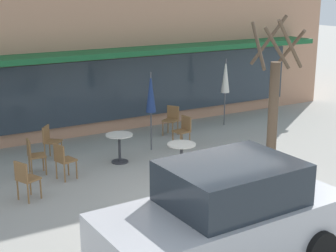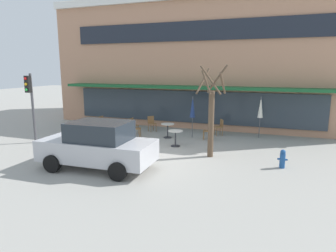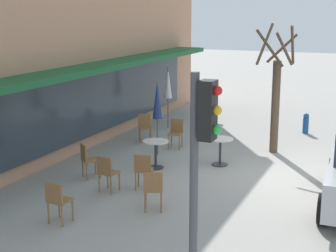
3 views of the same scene
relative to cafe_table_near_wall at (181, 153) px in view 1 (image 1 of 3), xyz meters
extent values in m
plane|color=#9E9B93|center=(-0.55, -1.74, -0.52)|extent=(80.00, 80.00, 0.00)
cube|color=#19592D|center=(-0.55, 3.71, 2.03)|extent=(16.00, 1.10, 0.16)
cube|color=#2D3842|center=(-0.55, 4.20, 0.83)|extent=(15.06, 0.10, 1.90)
cylinder|color=#333338|center=(0.00, 0.00, -0.50)|extent=(0.44, 0.44, 0.03)
cylinder|color=#333338|center=(0.00, 0.00, -0.14)|extent=(0.07, 0.07, 0.70)
cylinder|color=silver|center=(0.00, 0.00, 0.23)|extent=(0.70, 0.70, 0.03)
cylinder|color=#333338|center=(-0.95, 1.51, -0.50)|extent=(0.44, 0.44, 0.03)
cylinder|color=#333338|center=(-0.95, 1.51, -0.14)|extent=(0.07, 0.07, 0.70)
cylinder|color=silver|center=(-0.95, 1.51, 0.23)|extent=(0.70, 0.70, 0.03)
cylinder|color=#4C4C51|center=(3.61, 3.12, 0.58)|extent=(0.04, 0.04, 2.20)
cone|color=silver|center=(3.61, 3.12, 1.13)|extent=(0.28, 0.28, 1.10)
cylinder|color=#4C4C51|center=(0.26, 2.01, 0.58)|extent=(0.04, 0.04, 2.20)
cone|color=navy|center=(0.26, 2.01, 1.13)|extent=(0.28, 0.28, 1.10)
cylinder|color=olive|center=(-2.87, 1.89, -0.29)|extent=(0.04, 0.04, 0.45)
cylinder|color=olive|center=(-2.90, 1.56, -0.29)|extent=(0.04, 0.04, 0.45)
cylinder|color=olive|center=(-3.20, 1.93, -0.29)|extent=(0.04, 0.04, 0.45)
cylinder|color=olive|center=(-3.24, 1.59, -0.29)|extent=(0.04, 0.04, 0.45)
cube|color=olive|center=(-3.05, 1.74, -0.05)|extent=(0.44, 0.44, 0.04)
cube|color=olive|center=(-3.23, 1.76, 0.17)|extent=(0.08, 0.40, 0.40)
cylinder|color=olive|center=(1.41, 2.77, -0.29)|extent=(0.04, 0.04, 0.45)
cylinder|color=olive|center=(1.23, 3.06, -0.29)|extent=(0.04, 0.04, 0.45)
cylinder|color=olive|center=(1.70, 2.95, -0.29)|extent=(0.04, 0.04, 0.45)
cylinder|color=olive|center=(1.52, 3.23, -0.29)|extent=(0.04, 0.04, 0.45)
cube|color=olive|center=(1.47, 3.00, -0.05)|extent=(0.55, 0.55, 0.04)
cube|color=olive|center=(1.62, 3.10, 0.17)|extent=(0.24, 0.36, 0.40)
cylinder|color=olive|center=(-2.11, 2.70, -0.29)|extent=(0.04, 0.04, 0.45)
cylinder|color=olive|center=(-2.33, 2.44, -0.29)|extent=(0.04, 0.04, 0.45)
cylinder|color=olive|center=(-2.37, 2.91, -0.29)|extent=(0.04, 0.04, 0.45)
cylinder|color=olive|center=(-2.59, 2.65, -0.29)|extent=(0.04, 0.04, 0.45)
cube|color=olive|center=(-2.35, 2.68, -0.05)|extent=(0.56, 0.56, 0.04)
cube|color=olive|center=(-2.49, 2.79, 0.17)|extent=(0.29, 0.33, 0.40)
cylinder|color=olive|center=(-3.57, 0.54, -0.29)|extent=(0.04, 0.04, 0.45)
cylinder|color=olive|center=(-3.44, 0.23, -0.29)|extent=(0.04, 0.04, 0.45)
cylinder|color=olive|center=(-3.89, 0.40, -0.29)|extent=(0.04, 0.04, 0.45)
cylinder|color=olive|center=(-3.75, 0.09, -0.29)|extent=(0.04, 0.04, 0.45)
cube|color=olive|center=(-3.66, 0.31, -0.05)|extent=(0.53, 0.53, 0.04)
cube|color=olive|center=(-3.83, 0.24, 0.17)|extent=(0.20, 0.38, 0.40)
cylinder|color=olive|center=(0.97, 1.60, -0.29)|extent=(0.04, 0.04, 0.45)
cylinder|color=olive|center=(0.92, 1.94, -0.29)|extent=(0.04, 0.04, 0.45)
cylinder|color=olive|center=(1.31, 1.65, -0.29)|extent=(0.04, 0.04, 0.45)
cylinder|color=olive|center=(1.26, 1.99, -0.29)|extent=(0.04, 0.04, 0.45)
cube|color=olive|center=(1.11, 1.80, -0.05)|extent=(0.45, 0.45, 0.04)
cube|color=olive|center=(1.29, 1.82, 0.17)|extent=(0.09, 0.40, 0.40)
cylinder|color=olive|center=(-2.43, 1.28, -0.29)|extent=(0.04, 0.04, 0.45)
cylinder|color=olive|center=(-2.34, 0.96, -0.29)|extent=(0.04, 0.04, 0.45)
cylinder|color=olive|center=(-2.76, 1.20, -0.29)|extent=(0.04, 0.04, 0.45)
cylinder|color=olive|center=(-2.67, 0.87, -0.29)|extent=(0.04, 0.04, 0.45)
cube|color=olive|center=(-2.55, 1.08, -0.05)|extent=(0.49, 0.49, 0.04)
cube|color=olive|center=(-2.73, 1.03, 0.17)|extent=(0.14, 0.40, 0.40)
cube|color=#B7B7BC|center=(-1.68, -3.97, 0.18)|extent=(4.26, 1.94, 0.76)
cube|color=#232B33|center=(-1.53, -3.97, 0.90)|extent=(2.15, 1.67, 0.68)
cylinder|color=black|center=(-3.01, -3.12, -0.20)|extent=(0.65, 0.24, 0.64)
cylinder|color=black|center=(-0.35, -4.83, -0.20)|extent=(0.65, 0.24, 0.64)
cylinder|color=black|center=(-0.41, -3.03, -0.20)|extent=(0.65, 0.24, 0.64)
cylinder|color=brown|center=(1.91, -1.07, 0.86)|extent=(0.24, 0.24, 2.74)
cylinder|color=brown|center=(2.34, -1.09, 2.55)|extent=(0.13, 0.91, 0.89)
cylinder|color=brown|center=(2.03, -0.65, 2.69)|extent=(0.91, 0.33, 1.18)
cylinder|color=brown|center=(1.49, -0.91, 2.62)|extent=(0.40, 0.92, 1.03)
cylinder|color=brown|center=(1.72, -1.29, 2.58)|extent=(0.54, 0.48, 0.96)
cylinder|color=brown|center=(1.94, -1.47, 2.68)|extent=(0.87, 0.14, 1.14)
camera|label=1|loc=(-6.30, -10.09, 3.96)|focal=55.00mm
camera|label=2|loc=(4.45, -13.03, 3.16)|focal=32.00mm
camera|label=3|loc=(-13.03, -4.09, 3.68)|focal=55.00mm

